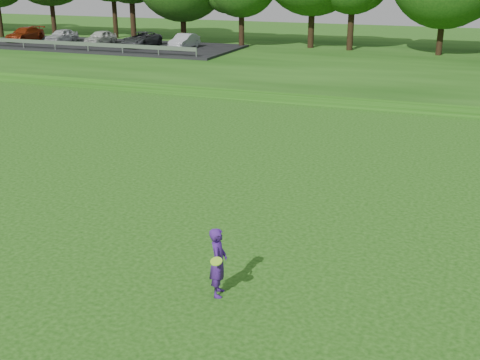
% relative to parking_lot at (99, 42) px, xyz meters
% --- Properties ---
extents(ground, '(140.00, 140.00, 0.00)m').
position_rel_parking_lot_xyz_m(ground, '(24.06, -32.81, -1.03)').
color(ground, '#17450D').
rests_on(ground, ground).
extents(berm, '(130.00, 30.00, 0.60)m').
position_rel_parking_lot_xyz_m(berm, '(24.06, 1.19, -0.73)').
color(berm, '#17450D').
rests_on(berm, ground).
extents(walking_path, '(130.00, 1.60, 0.04)m').
position_rel_parking_lot_xyz_m(walking_path, '(24.06, -12.81, -1.01)').
color(walking_path, gray).
rests_on(walking_path, ground).
extents(parking_lot, '(24.00, 9.00, 1.38)m').
position_rel_parking_lot_xyz_m(parking_lot, '(0.00, 0.00, 0.00)').
color(parking_lot, black).
rests_on(parking_lot, berm).
extents(woman, '(0.54, 0.91, 1.62)m').
position_rel_parking_lot_xyz_m(woman, '(25.36, -33.95, -0.22)').
color(woman, '#461C80').
rests_on(woman, ground).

